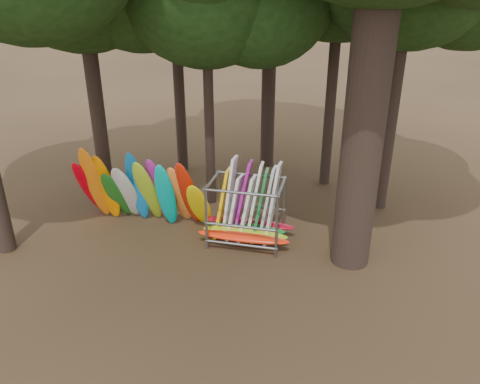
# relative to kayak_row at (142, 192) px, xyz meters

# --- Properties ---
(ground) EXTENTS (120.00, 120.00, 0.00)m
(ground) POSITION_rel_kayak_row_xyz_m (2.99, -0.97, -1.29)
(ground) COLOR #47331E
(ground) RESTS_ON ground
(lake) EXTENTS (160.00, 160.00, 0.00)m
(lake) POSITION_rel_kayak_row_xyz_m (2.99, 59.03, -1.29)
(lake) COLOR gray
(lake) RESTS_ON ground
(far_shore) EXTENTS (160.00, 4.00, 4.00)m
(far_shore) POSITION_rel_kayak_row_xyz_m (2.99, 109.03, 0.71)
(far_shore) COLOR black
(far_shore) RESTS_ON ground
(kayak_row) EXTENTS (4.94, 1.81, 3.10)m
(kayak_row) POSITION_rel_kayak_row_xyz_m (0.00, 0.00, 0.00)
(kayak_row) COLOR red
(kayak_row) RESTS_ON ground
(storage_rack) EXTENTS (3.15, 1.55, 2.85)m
(storage_rack) POSITION_rel_kayak_row_xyz_m (3.80, -0.30, -0.28)
(storage_rack) COLOR slate
(storage_rack) RESTS_ON ground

